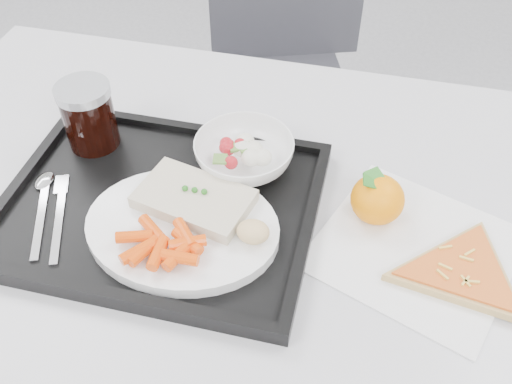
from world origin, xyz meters
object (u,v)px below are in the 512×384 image
(tray, at_px, (161,206))
(dinner_plate, at_px, (182,228))
(cola_glass, at_px, (88,115))
(salad_bowl, at_px, (244,154))
(table, at_px, (241,237))
(pizza_slice, at_px, (462,272))
(tangerine, at_px, (377,199))
(chair, at_px, (277,53))

(tray, bearing_deg, dinner_plate, -41.47)
(tray, height_order, cola_glass, cola_glass)
(cola_glass, bearing_deg, salad_bowl, 0.71)
(table, relative_size, pizza_slice, 4.44)
(cola_glass, bearing_deg, tangerine, -5.25)
(table, xyz_separation_m, salad_bowl, (-0.01, 0.08, 0.11))
(salad_bowl, relative_size, pizza_slice, 0.56)
(chair, bearing_deg, dinner_plate, -87.32)
(chair, relative_size, tray, 2.07)
(dinner_plate, bearing_deg, pizza_slice, 3.68)
(dinner_plate, xyz_separation_m, salad_bowl, (0.05, 0.15, 0.01))
(dinner_plate, distance_m, pizza_slice, 0.38)
(table, relative_size, tray, 2.67)
(chair, relative_size, tangerine, 9.65)
(chair, bearing_deg, table, -82.44)
(cola_glass, relative_size, pizza_slice, 0.40)
(tray, xyz_separation_m, dinner_plate, (0.05, -0.04, 0.02))
(dinner_plate, relative_size, pizza_slice, 1.00)
(tray, relative_size, cola_glass, 4.17)
(tray, distance_m, tangerine, 0.31)
(chair, height_order, salad_bowl, chair)
(dinner_plate, distance_m, tangerine, 0.28)
(tray, xyz_separation_m, salad_bowl, (0.10, 0.11, 0.03))
(tangerine, bearing_deg, dinner_plate, -157.35)
(chair, height_order, dinner_plate, chair)
(table, relative_size, chair, 1.29)
(pizza_slice, bearing_deg, table, 170.84)
(chair, xyz_separation_m, salad_bowl, (0.09, -0.68, 0.25))
(table, bearing_deg, dinner_plate, -129.41)
(table, xyz_separation_m, dinner_plate, (-0.06, -0.08, 0.09))
(tangerine, bearing_deg, cola_glass, 174.75)
(tray, distance_m, cola_glass, 0.19)
(tangerine, bearing_deg, tray, -168.37)
(tangerine, distance_m, pizza_slice, 0.15)
(chair, distance_m, tangerine, 0.82)
(tray, relative_size, pizza_slice, 1.67)
(salad_bowl, bearing_deg, table, -80.63)
(salad_bowl, distance_m, pizza_slice, 0.35)
(pizza_slice, bearing_deg, chair, 117.19)
(table, distance_m, pizza_slice, 0.33)
(tangerine, xyz_separation_m, pizza_slice, (0.12, -0.08, -0.02))
(dinner_plate, relative_size, tangerine, 2.80)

